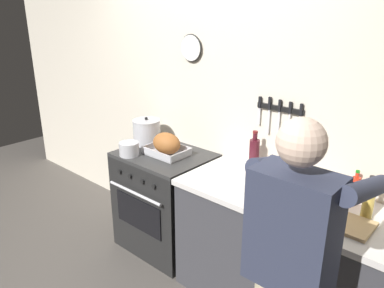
% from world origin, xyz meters
% --- Properties ---
extents(wall_back, '(6.00, 0.13, 2.60)m').
position_xyz_m(wall_back, '(-0.00, 1.35, 1.30)').
color(wall_back, beige).
rests_on(wall_back, ground).
extents(counter_block, '(2.03, 0.65, 0.90)m').
position_xyz_m(counter_block, '(1.20, 0.99, 0.45)').
color(counter_block, '#38383D').
rests_on(counter_block, ground).
extents(stove, '(0.76, 0.67, 0.90)m').
position_xyz_m(stove, '(-0.22, 0.99, 0.45)').
color(stove, black).
rests_on(stove, ground).
extents(person_cook, '(0.51, 0.63, 1.66)m').
position_xyz_m(person_cook, '(1.32, 0.32, 0.95)').
color(person_cook, '#C6B793').
rests_on(person_cook, ground).
extents(roasting_pan, '(0.35, 0.26, 0.19)m').
position_xyz_m(roasting_pan, '(-0.19, 0.99, 0.99)').
color(roasting_pan, '#B7B7BC').
rests_on(roasting_pan, stove).
extents(stock_pot, '(0.25, 0.25, 0.25)m').
position_xyz_m(stock_pot, '(-0.52, 1.07, 1.01)').
color(stock_pot, '#B7B7BC').
rests_on(stock_pot, stove).
extents(saucepan, '(0.17, 0.17, 0.11)m').
position_xyz_m(saucepan, '(-0.41, 0.77, 0.96)').
color(saucepan, '#B7B7BC').
rests_on(saucepan, stove).
extents(cutting_board, '(0.36, 0.24, 0.02)m').
position_xyz_m(cutting_board, '(1.32, 0.90, 0.91)').
color(cutting_board, tan).
rests_on(cutting_board, counter_block).
extents(bottle_cooking_oil, '(0.07, 0.07, 0.26)m').
position_xyz_m(bottle_cooking_oil, '(1.41, 1.07, 1.01)').
color(bottle_cooking_oil, gold).
rests_on(bottle_cooking_oil, counter_block).
extents(bottle_olive_oil, '(0.07, 0.07, 0.29)m').
position_xyz_m(bottle_olive_oil, '(0.84, 1.13, 1.02)').
color(bottle_olive_oil, '#385623').
rests_on(bottle_olive_oil, counter_block).
extents(bottle_wine_red, '(0.08, 0.08, 0.32)m').
position_xyz_m(bottle_wine_red, '(0.55, 1.18, 1.04)').
color(bottle_wine_red, '#47141E').
rests_on(bottle_wine_red, counter_block).
extents(bottle_hot_sauce, '(0.05, 0.05, 0.20)m').
position_xyz_m(bottle_hot_sauce, '(1.28, 1.24, 0.98)').
color(bottle_hot_sauce, red).
rests_on(bottle_hot_sauce, counter_block).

